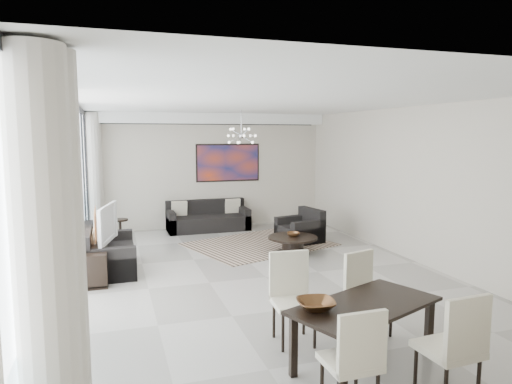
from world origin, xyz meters
name	(u,v)px	position (x,y,z in m)	size (l,w,h in m)	color
room_shell	(292,190)	(0.46, 0.00, 1.45)	(6.00, 9.00, 2.90)	#A8A39B
window_wall	(79,198)	(-2.86, 0.00, 1.47)	(0.37, 8.95, 2.90)	white
soffit	(210,119)	(0.00, 4.30, 2.77)	(5.98, 0.40, 0.26)	white
painting	(228,163)	(0.50, 4.47, 1.65)	(1.68, 0.04, 0.98)	#B83A19
chandelier	(241,136)	(0.30, 2.50, 2.35)	(0.66, 0.66, 0.71)	silver
rug	(259,244)	(0.61, 2.21, 0.01)	(2.83, 2.18, 0.01)	black
coffee_table	(293,244)	(1.01, 1.28, 0.20)	(0.99, 0.99, 0.35)	black
bowl_coffee	(293,234)	(1.03, 1.30, 0.39)	(0.25, 0.25, 0.08)	brown
sofa_main	(208,220)	(-0.13, 4.07, 0.25)	(2.01, 0.82, 0.73)	black
loveseat	(106,256)	(-2.55, 1.19, 0.27)	(0.88, 1.56, 0.78)	black
armchair	(301,230)	(1.59, 2.20, 0.25)	(0.96, 1.00, 0.73)	black
side_table	(120,226)	(-2.25, 3.54, 0.32)	(0.35, 0.35, 0.49)	black
tv_console	(93,259)	(-2.76, 1.03, 0.27)	(0.48, 1.72, 0.54)	black
television	(101,224)	(-2.60, 1.08, 0.86)	(1.12, 0.15, 0.64)	gray
dining_table	(365,312)	(0.01, -3.10, 0.58)	(1.78, 1.33, 0.66)	black
dining_chair_sw	(355,355)	(-0.52, -3.83, 0.55)	(0.44, 0.44, 0.96)	beige
dining_chair_se	(457,341)	(0.40, -3.95, 0.59)	(0.50, 0.50, 1.03)	beige
dining_chair_nw	(291,290)	(-0.47, -2.30, 0.59)	(0.51, 0.51, 1.03)	beige
dining_chair_ne	(364,287)	(0.43, -2.38, 0.56)	(0.55, 0.55, 0.97)	beige
bowl_dining	(316,304)	(-0.53, -3.07, 0.71)	(0.38, 0.38, 0.09)	brown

